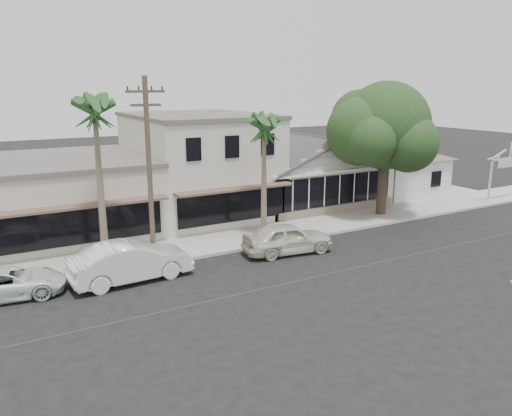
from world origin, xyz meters
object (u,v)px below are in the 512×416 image
car_2 (7,283)px  shade_tree (382,128)px  arch_sign (510,160)px  car_0 (288,238)px  car_1 (131,262)px  utility_pole (149,168)px

car_2 → shade_tree: (22.80, 2.68, 5.20)m
arch_sign → car_2: bearing=-178.5°
arch_sign → car_0: (-20.73, -1.81, -2.35)m
shade_tree → car_1: bearing=-169.4°
car_2 → shade_tree: bearing=-76.7°
car_1 → shade_tree: bearing=-82.8°
car_0 → car_2: car_0 is taller
arch_sign → car_2: (-33.92, -0.86, -2.52)m
utility_pole → arch_sign: bearing=0.2°
arch_sign → car_1: 29.05m
car_0 → car_2: (-13.19, 0.95, -0.17)m
utility_pole → car_2: bearing=-173.4°
utility_pole → car_2: utility_pole is taller
utility_pole → car_1: size_ratio=1.66×
utility_pole → car_2: 7.76m
arch_sign → car_2: size_ratio=0.89×
arch_sign → shade_tree: 11.58m
utility_pole → shade_tree: bearing=6.7°
arch_sign → car_0: arch_sign is taller
car_2 → shade_tree: shade_tree is taller
car_0 → car_2: bearing=93.4°
car_0 → car_1: (-8.19, 0.29, 0.08)m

